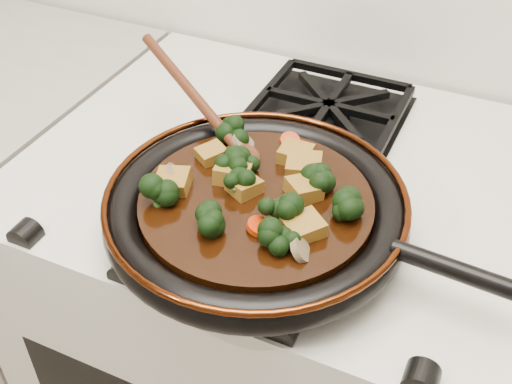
% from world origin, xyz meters
% --- Properties ---
extents(stove, '(0.76, 0.60, 0.90)m').
position_xyz_m(stove, '(0.00, 1.69, 0.45)').
color(stove, beige).
rests_on(stove, ground).
extents(burner_grate_front, '(0.23, 0.23, 0.03)m').
position_xyz_m(burner_grate_front, '(0.00, 1.55, 0.91)').
color(burner_grate_front, black).
rests_on(burner_grate_front, stove).
extents(burner_grate_back, '(0.23, 0.23, 0.03)m').
position_xyz_m(burner_grate_back, '(0.00, 1.83, 0.91)').
color(burner_grate_back, black).
rests_on(burner_grate_back, stove).
extents(skillet, '(0.50, 0.37, 0.05)m').
position_xyz_m(skillet, '(0.01, 1.54, 0.94)').
color(skillet, black).
rests_on(skillet, burner_grate_front).
extents(braising_sauce, '(0.29, 0.29, 0.02)m').
position_xyz_m(braising_sauce, '(0.01, 1.54, 0.95)').
color(braising_sauce, black).
rests_on(braising_sauce, skillet).
extents(tofu_cube_0, '(0.05, 0.05, 0.02)m').
position_xyz_m(tofu_cube_0, '(-0.08, 1.59, 0.97)').
color(tofu_cube_0, olive).
rests_on(tofu_cube_0, braising_sauce).
extents(tofu_cube_1, '(0.05, 0.05, 0.03)m').
position_xyz_m(tofu_cube_1, '(-0.09, 1.51, 0.97)').
color(tofu_cube_1, olive).
rests_on(tofu_cube_1, braising_sauce).
extents(tofu_cube_2, '(0.06, 0.06, 0.02)m').
position_xyz_m(tofu_cube_2, '(0.08, 1.51, 0.97)').
color(tofu_cube_2, olive).
rests_on(tofu_cube_2, braising_sauce).
extents(tofu_cube_3, '(0.05, 0.05, 0.03)m').
position_xyz_m(tofu_cube_3, '(-0.03, 1.56, 0.97)').
color(tofu_cube_3, olive).
rests_on(tofu_cube_3, braising_sauce).
extents(tofu_cube_4, '(0.05, 0.05, 0.02)m').
position_xyz_m(tofu_cube_4, '(-0.01, 1.54, 0.97)').
color(tofu_cube_4, olive).
rests_on(tofu_cube_4, braising_sauce).
extents(tofu_cube_5, '(0.04, 0.04, 0.02)m').
position_xyz_m(tofu_cube_5, '(0.02, 1.63, 0.97)').
color(tofu_cube_5, olive).
rests_on(tofu_cube_5, braising_sauce).
extents(tofu_cube_6, '(0.05, 0.06, 0.03)m').
position_xyz_m(tofu_cube_6, '(0.06, 1.57, 0.97)').
color(tofu_cube_6, olive).
rests_on(tofu_cube_6, braising_sauce).
extents(tofu_cube_7, '(0.05, 0.05, 0.03)m').
position_xyz_m(tofu_cube_7, '(0.04, 1.61, 0.97)').
color(tofu_cube_7, olive).
rests_on(tofu_cube_7, braising_sauce).
extents(broccoli_floret_0, '(0.07, 0.06, 0.07)m').
position_xyz_m(broccoli_floret_0, '(-0.07, 1.63, 0.97)').
color(broccoli_floret_0, black).
rests_on(broccoli_floret_0, braising_sauce).
extents(broccoli_floret_1, '(0.08, 0.09, 0.08)m').
position_xyz_m(broccoli_floret_1, '(0.05, 1.52, 0.97)').
color(broccoli_floret_1, black).
rests_on(broccoli_floret_1, braising_sauce).
extents(broccoli_floret_2, '(0.07, 0.07, 0.07)m').
position_xyz_m(broccoli_floret_2, '(0.06, 1.59, 0.97)').
color(broccoli_floret_2, black).
rests_on(broccoli_floret_2, braising_sauce).
extents(broccoli_floret_3, '(0.09, 0.08, 0.07)m').
position_xyz_m(broccoli_floret_3, '(-0.03, 1.57, 0.97)').
color(broccoli_floret_3, black).
rests_on(broccoli_floret_3, braising_sauce).
extents(broccoli_floret_4, '(0.08, 0.08, 0.06)m').
position_xyz_m(broccoli_floret_4, '(0.07, 1.47, 0.97)').
color(broccoli_floret_4, black).
rests_on(broccoli_floret_4, braising_sauce).
extents(broccoli_floret_5, '(0.07, 0.07, 0.07)m').
position_xyz_m(broccoli_floret_5, '(-0.02, 1.47, 0.97)').
color(broccoli_floret_5, black).
rests_on(broccoli_floret_5, braising_sauce).
extents(broccoli_floret_6, '(0.08, 0.09, 0.07)m').
position_xyz_m(broccoli_floret_6, '(-0.01, 1.53, 0.97)').
color(broccoli_floret_6, black).
rests_on(broccoli_floret_6, braising_sauce).
extents(broccoli_floret_7, '(0.06, 0.06, 0.06)m').
position_xyz_m(broccoli_floret_7, '(-0.03, 1.58, 0.97)').
color(broccoli_floret_7, black).
rests_on(broccoli_floret_7, braising_sauce).
extents(broccoli_floret_8, '(0.08, 0.09, 0.07)m').
position_xyz_m(broccoli_floret_8, '(-0.09, 1.48, 0.97)').
color(broccoli_floret_8, black).
rests_on(broccoli_floret_8, braising_sauce).
extents(broccoli_floret_9, '(0.08, 0.08, 0.07)m').
position_xyz_m(broccoli_floret_9, '(0.11, 1.56, 0.97)').
color(broccoli_floret_9, black).
rests_on(broccoli_floret_9, braising_sauce).
extents(carrot_coin_0, '(0.03, 0.03, 0.02)m').
position_xyz_m(carrot_coin_0, '(0.08, 1.52, 0.96)').
color(carrot_coin_0, '#B42805').
rests_on(carrot_coin_0, braising_sauce).
extents(carrot_coin_1, '(0.03, 0.03, 0.02)m').
position_xyz_m(carrot_coin_1, '(0.04, 1.49, 0.96)').
color(carrot_coin_1, '#B42805').
rests_on(carrot_coin_1, braising_sauce).
extents(carrot_coin_2, '(0.03, 0.03, 0.02)m').
position_xyz_m(carrot_coin_2, '(0.11, 1.57, 0.96)').
color(carrot_coin_2, '#B42805').
rests_on(carrot_coin_2, braising_sauce).
extents(carrot_coin_3, '(0.03, 0.03, 0.02)m').
position_xyz_m(carrot_coin_3, '(0.00, 1.66, 0.96)').
color(carrot_coin_3, '#B42805').
rests_on(carrot_coin_3, braising_sauce).
extents(mushroom_slice_0, '(0.03, 0.04, 0.03)m').
position_xyz_m(mushroom_slice_0, '(0.09, 1.47, 0.97)').
color(mushroom_slice_0, '#796346').
rests_on(mushroom_slice_0, braising_sauce).
extents(mushroom_slice_1, '(0.05, 0.05, 0.03)m').
position_xyz_m(mushroom_slice_1, '(-0.10, 1.53, 0.97)').
color(mushroom_slice_1, '#796346').
rests_on(mushroom_slice_1, braising_sauce).
extents(mushroom_slice_2, '(0.05, 0.05, 0.03)m').
position_xyz_m(mushroom_slice_2, '(-0.05, 1.63, 0.97)').
color(mushroom_slice_2, '#796346').
rests_on(mushroom_slice_2, braising_sauce).
extents(wooden_spoon, '(0.15, 0.10, 0.26)m').
position_xyz_m(wooden_spoon, '(-0.10, 1.64, 0.98)').
color(wooden_spoon, '#49200F').
rests_on(wooden_spoon, braising_sauce).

